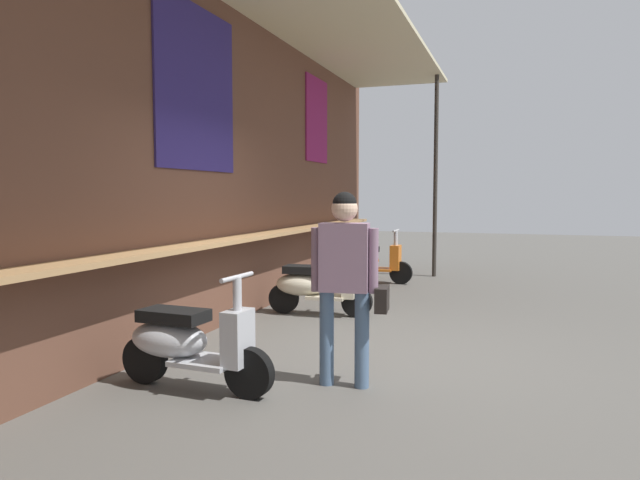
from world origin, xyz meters
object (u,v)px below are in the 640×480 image
(scooter_silver, at_px, (186,342))
(scooter_orange, at_px, (369,261))
(scooter_cream, at_px, (314,286))
(shopper_with_handbag, at_px, (346,270))

(scooter_silver, xyz_separation_m, scooter_orange, (6.11, 0.00, 0.00))
(scooter_cream, bearing_deg, scooter_orange, 86.30)
(scooter_cream, height_order, shopper_with_handbag, shopper_with_handbag)
(scooter_silver, bearing_deg, scooter_cream, 93.34)
(scooter_orange, xyz_separation_m, shopper_with_handbag, (-5.61, -1.21, 0.58))
(scooter_cream, distance_m, shopper_with_handbag, 2.94)
(scooter_cream, relative_size, shopper_with_handbag, 0.87)
(scooter_silver, bearing_deg, shopper_with_handbag, 25.58)
(scooter_orange, height_order, shopper_with_handbag, shopper_with_handbag)
(scooter_cream, xyz_separation_m, shopper_with_handbag, (-2.62, -1.21, 0.58))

